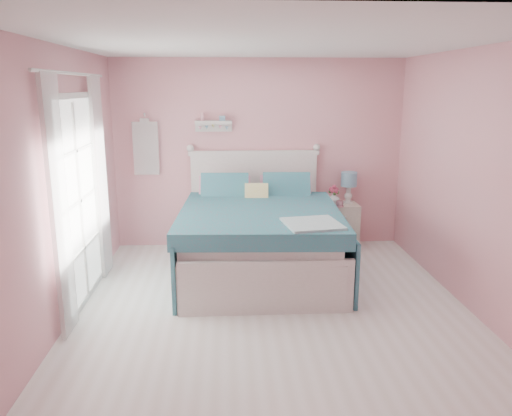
{
  "coord_description": "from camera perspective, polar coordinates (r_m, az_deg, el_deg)",
  "views": [
    {
      "loc": [
        -0.44,
        -4.68,
        2.21
      ],
      "look_at": [
        -0.1,
        1.2,
        0.78
      ],
      "focal_mm": 35.0,
      "sensor_mm": 36.0,
      "label": 1
    }
  ],
  "objects": [
    {
      "name": "french_door",
      "position": [
        5.42,
        -19.58,
        0.73
      ],
      "size": [
        0.04,
        1.32,
        2.16
      ],
      "color": "silver",
      "rests_on": "floor"
    },
    {
      "name": "floor",
      "position": [
        5.19,
        1.94,
        -11.57
      ],
      "size": [
        4.5,
        4.5,
        0.0
      ],
      "primitive_type": "plane",
      "color": "silver",
      "rests_on": "ground"
    },
    {
      "name": "table_lamp",
      "position": [
        7.07,
        10.57,
        2.99
      ],
      "size": [
        0.22,
        0.22,
        0.44
      ],
      "color": "white",
      "rests_on": "nightstand"
    },
    {
      "name": "nightstand",
      "position": [
        7.14,
        9.73,
        -1.96
      ],
      "size": [
        0.43,
        0.43,
        0.63
      ],
      "color": "beige",
      "rests_on": "floor"
    },
    {
      "name": "teacup",
      "position": [
        6.88,
        9.53,
        0.48
      ],
      "size": [
        0.11,
        0.11,
        0.08
      ],
      "primitive_type": "imported",
      "rotation": [
        0.0,
        0.0,
        -0.07
      ],
      "color": "#BD7E8D",
      "rests_on": "nightstand"
    },
    {
      "name": "curtain_far",
      "position": [
        6.09,
        -17.31,
        3.28
      ],
      "size": [
        0.04,
        0.4,
        2.32
      ],
      "primitive_type": "cube",
      "color": "white",
      "rests_on": "floor"
    },
    {
      "name": "bed",
      "position": [
        6.04,
        0.34,
        -3.47
      ],
      "size": [
        1.92,
        2.38,
        1.36
      ],
      "rotation": [
        0.0,
        0.0,
        -0.05
      ],
      "color": "silver",
      "rests_on": "floor"
    },
    {
      "name": "wall_shelf",
      "position": [
        6.89,
        -4.9,
        9.62
      ],
      "size": [
        0.5,
        0.15,
        0.25
      ],
      "color": "silver",
      "rests_on": "room_shell"
    },
    {
      "name": "room_shell",
      "position": [
        4.74,
        2.1,
        6.02
      ],
      "size": [
        4.5,
        4.5,
        4.5
      ],
      "color": "pink",
      "rests_on": "floor"
    },
    {
      "name": "roses",
      "position": [
        6.98,
        8.9,
        2.1
      ],
      "size": [
        0.14,
        0.11,
        0.12
      ],
      "color": "#C74464",
      "rests_on": "vase"
    },
    {
      "name": "curtain_near",
      "position": [
        4.69,
        -21.56,
        -0.03
      ],
      "size": [
        0.04,
        0.4,
        2.32
      ],
      "primitive_type": "cube",
      "color": "white",
      "rests_on": "floor"
    },
    {
      "name": "hanging_dress",
      "position": [
        6.99,
        -12.48,
        6.66
      ],
      "size": [
        0.34,
        0.03,
        0.72
      ],
      "primitive_type": "cube",
      "color": "white",
      "rests_on": "room_shell"
    },
    {
      "name": "vase",
      "position": [
        7.01,
        8.88,
        1.13
      ],
      "size": [
        0.21,
        0.21,
        0.17
      ],
      "primitive_type": "imported",
      "rotation": [
        0.0,
        0.0,
        0.35
      ],
      "color": "white",
      "rests_on": "nightstand"
    }
  ]
}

